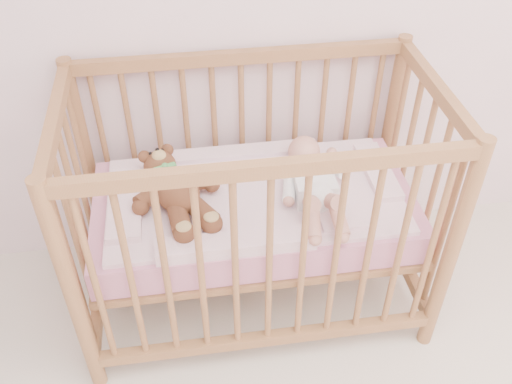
{
  "coord_description": "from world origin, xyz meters",
  "views": [
    {
      "loc": [
        -0.49,
        -0.02,
        1.97
      ],
      "look_at": [
        -0.26,
        1.55,
        0.62
      ],
      "focal_mm": 40.0,
      "sensor_mm": 36.0,
      "label": 1
    }
  ],
  "objects": [
    {
      "name": "crib",
      "position": [
        -0.26,
        1.6,
        0.5
      ],
      "size": [
        1.36,
        0.76,
        1.0
      ],
      "primitive_type": null,
      "color": "olive",
      "rests_on": "floor"
    },
    {
      "name": "mattress",
      "position": [
        -0.26,
        1.6,
        0.49
      ],
      "size": [
        1.22,
        0.62,
        0.13
      ],
      "primitive_type": "cube",
      "color": "pink",
      "rests_on": "crib"
    },
    {
      "name": "blanket",
      "position": [
        -0.26,
        1.6,
        0.56
      ],
      "size": [
        1.1,
        0.58,
        0.06
      ],
      "primitive_type": null,
      "color": "#F9ACBF",
      "rests_on": "mattress"
    },
    {
      "name": "baby",
      "position": [
        -0.04,
        1.58,
        0.64
      ],
      "size": [
        0.29,
        0.58,
        0.14
      ],
      "primitive_type": null,
      "rotation": [
        0.0,
        0.0,
        -0.02
      ],
      "color": "white",
      "rests_on": "blanket"
    },
    {
      "name": "teddy_bear",
      "position": [
        -0.55,
        1.58,
        0.65
      ],
      "size": [
        0.5,
        0.59,
        0.14
      ],
      "primitive_type": null,
      "rotation": [
        0.0,
        0.0,
        0.34
      ],
      "color": "brown",
      "rests_on": "blanket"
    }
  ]
}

